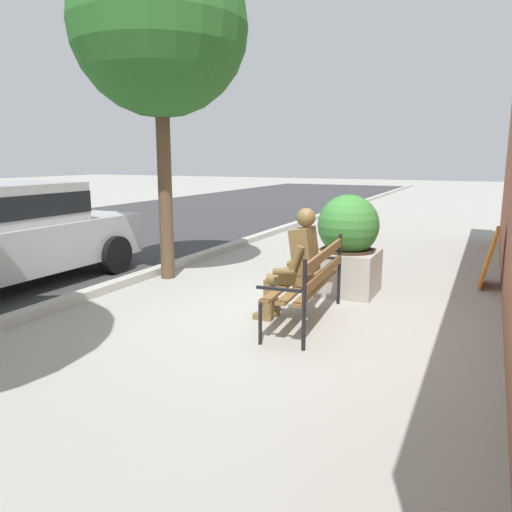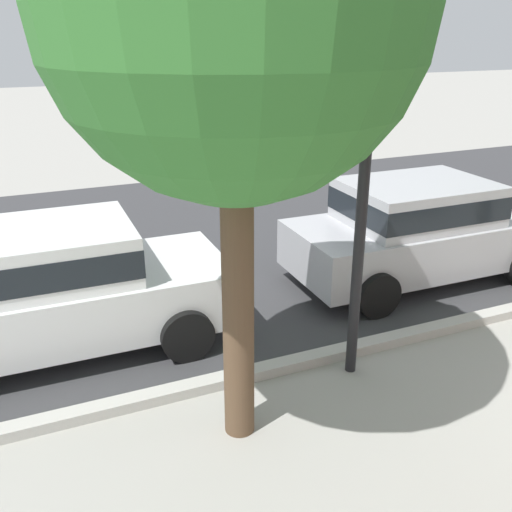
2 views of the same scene
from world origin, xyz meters
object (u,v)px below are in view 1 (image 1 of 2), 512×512
Objects in this scene: concrete_planter at (348,244)px; park_bench at (311,278)px; street_tree_down_street at (159,27)px; leaning_signboard at (489,257)px; parked_car_silver at (5,232)px; bronze_statue_seated at (293,267)px.

park_bench is at bearing 178.64° from concrete_planter.
street_tree_down_street is 6.05m from leaning_signboard.
parked_car_silver is (-0.34, 4.71, 0.30)m from park_bench.
bronze_statue_seated is at bearing -114.17° from street_tree_down_street.
bronze_statue_seated is at bearing 170.77° from concrete_planter.
concrete_planter reaches higher than leaning_signboard.
park_bench is 0.35× the size of street_tree_down_street.
parked_car_silver is (-1.49, 1.86, -3.00)m from street_tree_down_street.
concrete_planter is (1.49, -0.04, 0.17)m from park_bench.
leaning_signboard is at bearing -64.63° from parked_car_silver.
bronze_statue_seated is 4.29m from street_tree_down_street.
bronze_statue_seated is at bearing -86.05° from parked_car_silver.
park_bench is 3.37m from leaning_signboard.
bronze_statue_seated is (-0.03, 0.21, 0.12)m from park_bench.
bronze_statue_seated is 4.51m from parked_car_silver.
bronze_statue_seated is 0.96× the size of concrete_planter.
bronze_statue_seated is at bearing 98.51° from park_bench.
park_bench is at bearing -81.49° from bronze_statue_seated.
leaning_signboard is (1.29, -1.85, -0.26)m from concrete_planter.
street_tree_down_street reaches higher than leaning_signboard.
concrete_planter is 0.35× the size of parked_car_silver.
parked_car_silver reaches higher than concrete_planter.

